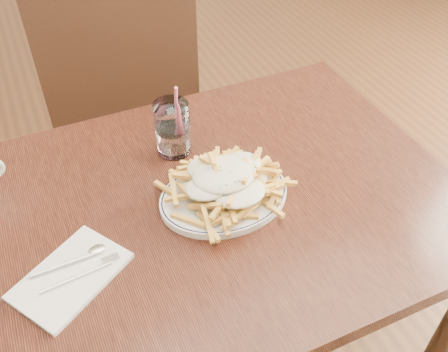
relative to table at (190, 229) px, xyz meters
name	(u,v)px	position (x,y,z in m)	size (l,w,h in m)	color
table	(190,229)	(0.00, 0.00, 0.00)	(1.20, 0.80, 0.75)	black
chair_far	(124,90)	(0.05, 0.75, -0.09)	(0.56, 0.56, 1.03)	black
fries_plate	(224,196)	(0.08, -0.02, 0.09)	(0.34, 0.32, 0.02)	white
loaded_fries	(224,179)	(0.08, -0.02, 0.14)	(0.30, 0.26, 0.08)	gold
napkin	(71,276)	(-0.27, -0.09, 0.08)	(0.21, 0.14, 0.01)	silver
cutlery	(69,272)	(-0.27, -0.08, 0.09)	(0.18, 0.07, 0.01)	silver
water_glass	(173,131)	(0.04, 0.19, 0.14)	(0.08, 0.08, 0.18)	white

